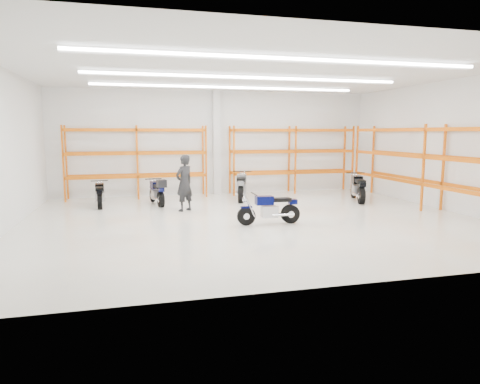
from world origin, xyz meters
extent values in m
plane|color=beige|center=(0.00, 0.00, 0.00)|extent=(14.00, 14.00, 0.00)
cube|color=white|center=(0.00, 6.00, 2.25)|extent=(14.00, 0.02, 4.50)
cube|color=white|center=(0.00, -6.00, 2.25)|extent=(14.00, 0.02, 4.50)
cube|color=white|center=(-7.00, 0.00, 2.25)|extent=(0.02, 12.00, 4.50)
cube|color=white|center=(7.00, 0.00, 2.25)|extent=(0.02, 12.00, 4.50)
cube|color=white|center=(0.00, 0.00, 4.50)|extent=(14.00, 12.00, 0.02)
cube|color=white|center=(0.00, -3.00, 4.40)|extent=(10.00, 0.22, 0.10)
cube|color=white|center=(0.00, 0.50, 4.40)|extent=(10.00, 0.22, 0.10)
cube|color=white|center=(0.00, 3.50, 4.40)|extent=(10.00, 0.22, 0.10)
cylinder|color=black|center=(-0.42, -0.74, 0.27)|extent=(0.55, 0.12, 0.54)
cylinder|color=black|center=(0.94, -0.78, 0.28)|extent=(0.57, 0.18, 0.56)
cylinder|color=silver|center=(-0.42, -0.74, 0.27)|extent=(0.19, 0.13, 0.18)
cylinder|color=silver|center=(0.94, -0.78, 0.28)|extent=(0.20, 0.19, 0.20)
cube|color=#04093D|center=(-0.42, -0.74, 0.54)|extent=(0.33, 0.15, 0.05)
cube|color=#B7B7BC|center=(0.29, -0.76, 0.38)|extent=(0.48, 0.34, 0.35)
cube|color=#A5A5AA|center=(0.63, -0.77, 0.29)|extent=(0.64, 0.13, 0.07)
cube|color=#04093D|center=(0.12, -0.76, 0.73)|extent=(0.52, 0.32, 0.25)
cube|color=black|center=(0.63, -0.77, 0.73)|extent=(0.61, 0.29, 0.11)
cube|color=#04093D|center=(1.01, -0.78, 0.65)|extent=(0.24, 0.21, 0.15)
cylinder|color=black|center=(-0.19, -0.75, 0.93)|extent=(0.05, 0.64, 0.03)
sphere|color=silver|center=(-0.46, -0.74, 0.78)|extent=(0.17, 0.17, 0.17)
cylinder|color=silver|center=(0.66, -0.92, 0.29)|extent=(0.68, 0.10, 0.08)
cylinder|color=black|center=(-4.85, 4.41, 0.27)|extent=(0.14, 0.54, 0.53)
cylinder|color=black|center=(-4.77, 3.08, 0.27)|extent=(0.19, 0.56, 0.55)
cylinder|color=silver|center=(-4.85, 4.41, 0.27)|extent=(0.13, 0.18, 0.18)
cylinder|color=silver|center=(-4.77, 3.08, 0.27)|extent=(0.19, 0.20, 0.20)
cube|color=black|center=(-4.85, 4.41, 0.53)|extent=(0.15, 0.33, 0.05)
cube|color=#B7B7BC|center=(-4.81, 3.72, 0.37)|extent=(0.34, 0.48, 0.34)
cube|color=#A5A5AA|center=(-4.79, 3.38, 0.28)|extent=(0.14, 0.63, 0.07)
cube|color=black|center=(-4.82, 3.88, 0.71)|extent=(0.33, 0.51, 0.25)
cube|color=black|center=(-4.79, 3.38, 0.71)|extent=(0.30, 0.60, 0.11)
cube|color=black|center=(-4.77, 3.01, 0.64)|extent=(0.21, 0.24, 0.14)
cylinder|color=black|center=(-4.83, 4.18, 0.90)|extent=(0.62, 0.07, 0.03)
sphere|color=silver|center=(-4.85, 4.44, 0.76)|extent=(0.17, 0.17, 0.17)
cylinder|color=silver|center=(-4.93, 3.34, 0.28)|extent=(0.12, 0.67, 0.08)
cylinder|color=black|center=(-2.88, 4.34, 0.27)|extent=(0.20, 0.56, 0.55)
cylinder|color=black|center=(-2.64, 3.00, 0.28)|extent=(0.26, 0.59, 0.57)
cylinder|color=silver|center=(-2.88, 4.34, 0.27)|extent=(0.16, 0.20, 0.18)
cylinder|color=silver|center=(-2.64, 3.00, 0.28)|extent=(0.21, 0.23, 0.20)
cube|color=#0C1144|center=(-2.88, 4.34, 0.55)|extent=(0.19, 0.35, 0.05)
cube|color=#B7B7BC|center=(-2.76, 3.64, 0.38)|extent=(0.41, 0.52, 0.35)
cube|color=#A5A5AA|center=(-2.70, 3.30, 0.29)|extent=(0.22, 0.65, 0.07)
cube|color=#0C1144|center=(-2.79, 3.81, 0.73)|extent=(0.39, 0.56, 0.26)
cube|color=black|center=(-2.70, 3.30, 0.73)|extent=(0.37, 0.64, 0.11)
cube|color=#0C1144|center=(-2.63, 2.93, 0.66)|extent=(0.24, 0.27, 0.15)
cylinder|color=black|center=(-2.84, 4.11, 0.93)|extent=(0.63, 0.14, 0.03)
sphere|color=silver|center=(-2.89, 4.38, 0.78)|extent=(0.17, 0.17, 0.17)
cylinder|color=silver|center=(-2.84, 3.24, 0.29)|extent=(0.20, 0.69, 0.08)
cube|color=black|center=(-2.61, 2.82, 0.89)|extent=(0.37, 0.39, 0.27)
cylinder|color=black|center=(0.90, 4.80, 0.33)|extent=(0.31, 0.66, 0.65)
cylinder|color=black|center=(0.43, 3.24, 0.34)|extent=(0.38, 0.70, 0.67)
cylinder|color=silver|center=(0.90, 4.80, 0.33)|extent=(0.21, 0.25, 0.22)
cylinder|color=silver|center=(0.43, 3.24, 0.34)|extent=(0.28, 0.29, 0.24)
cube|color=gray|center=(0.90, 4.80, 0.65)|extent=(0.27, 0.42, 0.07)
cube|color=#B7B7BC|center=(0.66, 3.99, 0.46)|extent=(0.54, 0.65, 0.41)
cube|color=#A5A5AA|center=(0.54, 3.59, 0.35)|extent=(0.35, 0.76, 0.09)
cube|color=gray|center=(0.71, 4.17, 0.87)|extent=(0.53, 0.69, 0.30)
cube|color=black|center=(0.54, 3.59, 0.87)|extent=(0.52, 0.78, 0.13)
cube|color=gray|center=(0.41, 3.16, 0.78)|extent=(0.31, 0.34, 0.17)
cylinder|color=black|center=(0.82, 4.53, 1.11)|extent=(0.74, 0.26, 0.04)
sphere|color=silver|center=(0.92, 4.84, 0.93)|extent=(0.21, 0.21, 0.21)
cylinder|color=silver|center=(0.36, 3.60, 0.35)|extent=(0.33, 0.81, 0.10)
cylinder|color=black|center=(5.31, 3.30, 0.32)|extent=(0.32, 0.64, 0.63)
cylinder|color=black|center=(4.81, 1.80, 0.33)|extent=(0.39, 0.68, 0.65)
cylinder|color=silver|center=(5.31, 3.30, 0.32)|extent=(0.21, 0.25, 0.21)
cylinder|color=silver|center=(4.81, 1.80, 0.33)|extent=(0.27, 0.29, 0.23)
cube|color=black|center=(5.31, 3.30, 0.63)|extent=(0.27, 0.41, 0.06)
cube|color=#B7B7BC|center=(5.05, 2.52, 0.44)|extent=(0.53, 0.64, 0.40)
cube|color=#A5A5AA|center=(4.92, 2.14, 0.34)|extent=(0.35, 0.74, 0.08)
cube|color=black|center=(5.11, 2.70, 0.84)|extent=(0.53, 0.67, 0.29)
cube|color=black|center=(4.92, 2.14, 0.84)|extent=(0.52, 0.76, 0.13)
cube|color=black|center=(4.78, 1.72, 0.76)|extent=(0.31, 0.33, 0.17)
cylinder|color=black|center=(5.22, 3.04, 1.07)|extent=(0.71, 0.27, 0.04)
sphere|color=silver|center=(5.32, 3.34, 0.90)|extent=(0.20, 0.20, 0.20)
cylinder|color=silver|center=(4.75, 2.16, 0.34)|extent=(0.34, 0.78, 0.09)
imported|color=black|center=(-1.89, 2.06, 0.98)|extent=(0.85, 0.80, 1.96)
cube|color=white|center=(0.00, 5.82, 2.25)|extent=(0.32, 0.32, 4.50)
cube|color=#D54919|center=(-6.20, 5.88, 1.50)|extent=(0.07, 0.07, 3.00)
cube|color=#D54919|center=(-6.20, 5.08, 1.50)|extent=(0.07, 0.07, 3.00)
cube|color=#D54919|center=(-3.40, 5.88, 1.50)|extent=(0.07, 0.07, 3.00)
cube|color=#D54919|center=(-3.40, 5.08, 1.50)|extent=(0.07, 0.07, 3.00)
cube|color=#D54919|center=(-0.60, 5.88, 1.50)|extent=(0.07, 0.07, 3.00)
cube|color=#D54919|center=(-0.60, 5.08, 1.50)|extent=(0.07, 0.07, 3.00)
cube|color=#D54919|center=(-3.40, 5.88, 0.94)|extent=(5.60, 0.07, 0.12)
cube|color=#D54919|center=(-3.40, 5.08, 0.94)|extent=(5.60, 0.07, 0.12)
cube|color=#D54919|center=(-3.40, 5.88, 1.88)|extent=(5.60, 0.07, 0.12)
cube|color=#D54919|center=(-3.40, 5.08, 1.88)|extent=(5.60, 0.07, 0.12)
cube|color=#D54919|center=(-3.40, 5.88, 2.81)|extent=(5.60, 0.07, 0.12)
cube|color=#D54919|center=(-3.40, 5.08, 2.81)|extent=(5.60, 0.07, 0.12)
cube|color=#D54919|center=(0.60, 5.88, 1.50)|extent=(0.07, 0.07, 3.00)
cube|color=#D54919|center=(0.60, 5.08, 1.50)|extent=(0.07, 0.07, 3.00)
cube|color=#D54919|center=(3.40, 5.88, 1.50)|extent=(0.07, 0.07, 3.00)
cube|color=#D54919|center=(3.40, 5.08, 1.50)|extent=(0.07, 0.07, 3.00)
cube|color=#D54919|center=(6.20, 5.88, 1.50)|extent=(0.07, 0.07, 3.00)
cube|color=#D54919|center=(6.20, 5.08, 1.50)|extent=(0.07, 0.07, 3.00)
cube|color=#D54919|center=(3.40, 5.88, 0.94)|extent=(5.60, 0.07, 0.12)
cube|color=#D54919|center=(3.40, 5.08, 0.94)|extent=(5.60, 0.07, 0.12)
cube|color=#D54919|center=(3.40, 5.88, 1.88)|extent=(5.60, 0.07, 0.12)
cube|color=#D54919|center=(3.40, 5.08, 1.88)|extent=(5.60, 0.07, 0.12)
cube|color=#D54919|center=(3.40, 5.88, 2.81)|extent=(5.60, 0.07, 0.12)
cube|color=#D54919|center=(3.40, 5.08, 2.81)|extent=(5.60, 0.07, 0.12)
cube|color=#D54919|center=(6.88, 0.00, 1.50)|extent=(0.07, 0.07, 3.00)
cube|color=#D54919|center=(6.08, 0.00, 1.50)|extent=(0.07, 0.07, 3.00)
cube|color=#D54919|center=(6.88, 4.50, 1.50)|extent=(0.07, 0.07, 3.00)
cube|color=#D54919|center=(6.08, 4.50, 1.50)|extent=(0.07, 0.07, 3.00)
cube|color=#D54919|center=(6.88, 0.00, 0.94)|extent=(0.07, 9.00, 0.12)
cube|color=#D54919|center=(6.08, 0.00, 0.94)|extent=(0.07, 9.00, 0.12)
cube|color=#D54919|center=(6.88, 0.00, 1.88)|extent=(0.07, 9.00, 0.12)
cube|color=#D54919|center=(6.08, 0.00, 1.88)|extent=(0.07, 9.00, 0.12)
cube|color=#D54919|center=(6.88, 0.00, 2.81)|extent=(0.07, 9.00, 0.12)
cube|color=#D54919|center=(6.08, 0.00, 2.81)|extent=(0.07, 9.00, 0.12)
camera|label=1|loc=(-3.63, -12.64, 2.71)|focal=32.00mm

